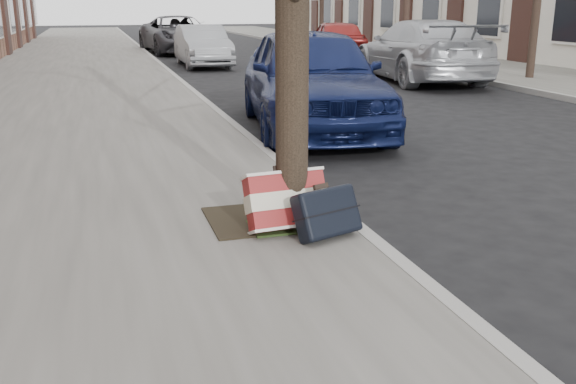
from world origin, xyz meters
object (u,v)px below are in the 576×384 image
object	(u,v)px
suitcase_navy	(327,212)
car_near_mid	(202,46)
car_near_front	(311,78)
suitcase_red	(286,201)

from	to	relation	value
suitcase_navy	car_near_mid	world-z (taller)	car_near_mid
car_near_front	car_near_mid	distance (m)	10.91
suitcase_red	car_near_mid	distance (m)	15.70
suitcase_red	car_near_front	bearing A→B (deg)	63.90
suitcase_red	car_near_front	world-z (taller)	car_near_front
suitcase_navy	car_near_front	size ratio (longest dim) A/B	0.11
suitcase_navy	car_near_front	bearing A→B (deg)	53.60
car_near_front	car_near_mid	xyz separation A→B (m)	(0.11, 10.91, -0.17)
suitcase_red	car_near_front	distance (m)	5.02
suitcase_red	car_near_front	size ratio (longest dim) A/B	0.14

